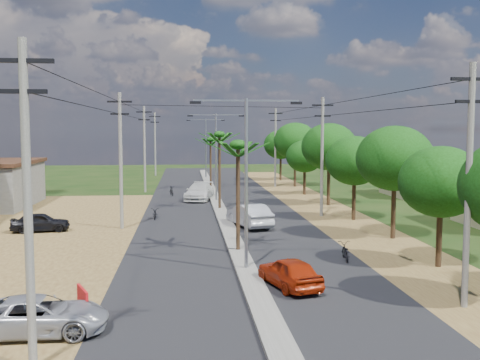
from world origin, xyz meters
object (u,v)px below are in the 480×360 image
object	(u,v)px
car_silver_mid	(249,216)
roadside_sign	(83,304)
car_parked_dark	(40,223)
car_white_far	(199,192)
car_parked_silver	(39,317)
car_red_near	(289,273)
moto_rider_east	(345,252)

from	to	relation	value
car_silver_mid	roadside_sign	bearing A→B (deg)	50.63
car_silver_mid	car_parked_dark	world-z (taller)	car_silver_mid
car_white_far	car_parked_silver	bearing A→B (deg)	-88.71
car_white_far	roadside_sign	xyz separation A→B (m)	(-4.86, -32.52, -0.22)
car_parked_silver	roadside_sign	bearing A→B (deg)	-41.07
car_parked_dark	car_red_near	bearing A→B (deg)	-144.06
car_parked_dark	moto_rider_east	distance (m)	19.80
car_silver_mid	car_red_near	bearing A→B (deg)	74.43
car_white_far	roadside_sign	bearing A→B (deg)	-87.16
car_red_near	roadside_sign	bearing A→B (deg)	5.47
car_parked_silver	car_parked_dark	size ratio (longest dim) A/B	1.21
car_silver_mid	car_parked_silver	world-z (taller)	car_silver_mid
car_red_near	roadside_sign	distance (m)	8.46
roadside_sign	car_parked_dark	bearing A→B (deg)	85.64
car_silver_mid	moto_rider_east	size ratio (longest dim) A/B	2.83
car_white_far	moto_rider_east	xyz separation A→B (m)	(6.70, -24.82, -0.33)
car_parked_dark	roadside_sign	world-z (taller)	car_parked_dark
car_silver_mid	car_parked_dark	distance (m)	13.60
car_silver_mid	roadside_sign	distance (m)	19.48
car_parked_dark	roadside_sign	bearing A→B (deg)	-169.52
car_red_near	car_silver_mid	world-z (taller)	car_silver_mid
roadside_sign	car_red_near	bearing A→B (deg)	-0.88
car_parked_silver	moto_rider_east	world-z (taller)	car_parked_silver
car_red_near	car_silver_mid	xyz separation A→B (m)	(0.00, 14.68, 0.14)
car_parked_silver	moto_rider_east	size ratio (longest dim) A/B	2.62
car_silver_mid	roadside_sign	size ratio (longest dim) A/B	3.71
car_parked_dark	moto_rider_east	bearing A→B (deg)	-126.95
car_red_near	car_white_far	distance (m)	29.53
car_parked_dark	moto_rider_east	xyz separation A→B (m)	(17.29, -9.64, -0.18)
car_silver_mid	car_white_far	bearing A→B (deg)	-94.03
car_white_far	car_silver_mid	bearing A→B (deg)	-67.12
car_red_near	car_silver_mid	bearing A→B (deg)	-106.32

